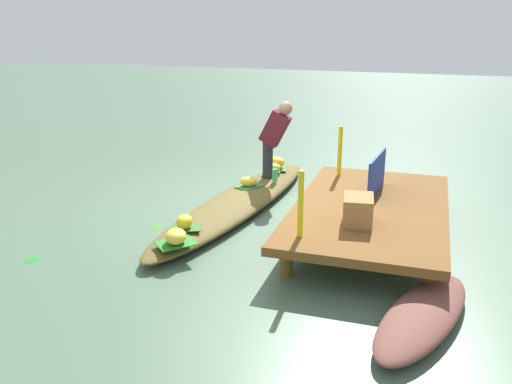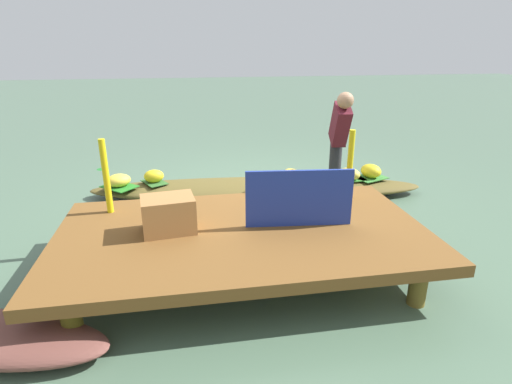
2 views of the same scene
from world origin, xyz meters
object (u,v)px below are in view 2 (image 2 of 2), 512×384
banana_bunch_3 (154,176)px  banana_bunch_1 (119,180)px  water_bottle (324,178)px  market_banner (299,198)px  vendor_boat (257,188)px  vendor_person (339,132)px  banana_bunch_0 (350,174)px  banana_bunch_2 (291,174)px  banana_bunch_4 (371,171)px  produce_crate (168,214)px

banana_bunch_3 → banana_bunch_1: bearing=12.7°
water_bottle → market_banner: 1.81m
vendor_boat → vendor_person: size_ratio=3.70×
banana_bunch_0 → water_bottle: (0.42, 0.17, 0.02)m
banana_bunch_0 → banana_bunch_2: 0.79m
banana_bunch_2 → water_bottle: size_ratio=1.29×
banana_bunch_3 → banana_bunch_4: banana_bunch_4 is taller
banana_bunch_2 → banana_bunch_4: banana_bunch_4 is taller
banana_bunch_4 → vendor_person: bearing=13.8°
vendor_person → banana_bunch_2: bearing=-23.0°
banana_bunch_4 → water_bottle: bearing=15.0°
water_bottle → banana_bunch_2: bearing=-39.7°
banana_bunch_0 → produce_crate: size_ratio=0.68×
vendor_boat → banana_bunch_0: bearing=-178.8°
vendor_boat → banana_bunch_0: 1.27m
banana_bunch_1 → vendor_person: (-2.81, 0.33, 0.60)m
banana_bunch_3 → banana_bunch_0: bearing=173.1°
banana_bunch_4 → produce_crate: (2.65, 1.70, 0.27)m
banana_bunch_3 → water_bottle: 2.23m
banana_bunch_1 → vendor_person: bearing=173.3°
market_banner → produce_crate: (1.13, -0.08, -0.10)m
vendor_person → produce_crate: vendor_person is taller
banana_bunch_0 → banana_bunch_4: (-0.31, -0.02, 0.01)m
banana_bunch_4 → water_bottle: (0.74, 0.20, 0.00)m
banana_bunch_4 → banana_bunch_2: bearing=-5.2°
vendor_person → market_banner: (0.97, 1.65, -0.21)m
banana_bunch_2 → banana_bunch_4: 1.10m
banana_bunch_0 → banana_bunch_1: (3.04, -0.22, 0.00)m
banana_bunch_1 → water_bottle: water_bottle is taller
banana_bunch_0 → banana_bunch_2: (0.78, -0.12, -0.00)m
vendor_boat → produce_crate: (1.09, 1.81, 0.47)m
banana_bunch_2 → market_banner: 1.97m
vendor_boat → banana_bunch_3: size_ratio=17.27×
vendor_person → banana_bunch_3: bearing=-10.2°
banana_bunch_3 → banana_bunch_4: 2.93m
vendor_boat → banana_bunch_2: banana_bunch_2 is taller
vendor_boat → vendor_person: vendor_person is taller
banana_bunch_1 → market_banner: (-1.83, 1.98, 0.38)m
banana_bunch_2 → vendor_person: bearing=157.0°
vendor_boat → banana_bunch_4: bearing=-176.8°
vendor_boat → market_banner: bearing=98.5°
banana_bunch_0 → market_banner: market_banner is taller
vendor_person → water_bottle: 0.62m
water_bottle → banana_bunch_1: bearing=-8.5°
banana_bunch_2 → banana_bunch_3: size_ratio=1.00×
vendor_boat → banana_bunch_2: 0.50m
banana_bunch_0 → vendor_person: bearing=25.3°
banana_bunch_3 → banana_bunch_2: bearing=174.0°
banana_bunch_3 → produce_crate: size_ratio=0.58×
banana_bunch_1 → market_banner: 2.72m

